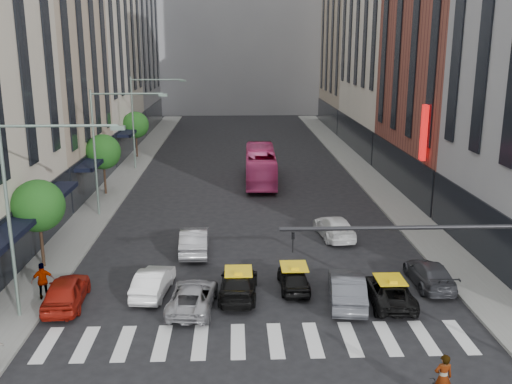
{
  "coord_description": "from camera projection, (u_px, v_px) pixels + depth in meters",
  "views": [
    {
      "loc": [
        -1.07,
        -20.28,
        12.21
      ],
      "look_at": [
        0.14,
        11.2,
        4.0
      ],
      "focal_mm": 40.0,
      "sensor_mm": 36.0,
      "label": 1
    }
  ],
  "objects": [
    {
      "name": "sidewalk_left",
      "position": [
        119.0,
        183.0,
        51.29
      ],
      "size": [
        3.0,
        96.0,
        0.15
      ],
      "primitive_type": "cube",
      "color": "slate",
      "rests_on": "ground"
    },
    {
      "name": "taxi_center",
      "position": [
        294.0,
        278.0,
        29.09
      ],
      "size": [
        1.53,
        3.65,
        1.23
      ],
      "primitive_type": "imported",
      "rotation": [
        0.0,
        0.0,
        3.16
      ],
      "color": "black",
      "rests_on": "ground"
    },
    {
      "name": "sidewalk_right",
      "position": [
        372.0,
        181.0,
        52.15
      ],
      "size": [
        3.0,
        96.0,
        0.15
      ],
      "primitive_type": "cube",
      "color": "slate",
      "rests_on": "ground"
    },
    {
      "name": "taxi_left",
      "position": [
        239.0,
        284.0,
        28.29
      ],
      "size": [
        2.1,
        4.61,
        1.31
      ],
      "primitive_type": "imported",
      "rotation": [
        0.0,
        0.0,
        3.08
      ],
      "color": "black",
      "rests_on": "ground"
    },
    {
      "name": "car_red",
      "position": [
        66.0,
        291.0,
        27.26
      ],
      "size": [
        2.03,
        4.43,
        1.47
      ],
      "primitive_type": "imported",
      "rotation": [
        0.0,
        0.0,
        3.21
      ],
      "color": "maroon",
      "rests_on": "ground"
    },
    {
      "name": "traffic_signal",
      "position": [
        474.0,
        261.0,
        20.92
      ],
      "size": [
        10.1,
        0.2,
        6.0
      ],
      "color": "black",
      "rests_on": "ground"
    },
    {
      "name": "car_silver",
      "position": [
        193.0,
        297.0,
        26.96
      ],
      "size": [
        2.44,
        4.6,
        1.23
      ],
      "primitive_type": "imported",
      "rotation": [
        0.0,
        0.0,
        3.05
      ],
      "color": "#98989D",
      "rests_on": "ground"
    },
    {
      "name": "car_row2_right",
      "position": [
        334.0,
        227.0,
        36.94
      ],
      "size": [
        2.44,
        4.94,
        1.38
      ],
      "primitive_type": "imported",
      "rotation": [
        0.0,
        0.0,
        3.25
      ],
      "color": "white",
      "rests_on": "ground"
    },
    {
      "name": "bus",
      "position": [
        261.0,
        165.0,
        51.56
      ],
      "size": [
        2.87,
        11.14,
        3.09
      ],
      "primitive_type": "imported",
      "rotation": [
        0.0,
        0.0,
        3.12
      ],
      "color": "#EE4690",
      "rests_on": "ground"
    },
    {
      "name": "building_right_b",
      "position": [
        456.0,
        34.0,
        46.19
      ],
      "size": [
        8.0,
        18.0,
        26.0
      ],
      "primitive_type": "cube",
      "color": "brown",
      "rests_on": "ground"
    },
    {
      "name": "building_far",
      "position": [
        239.0,
        10.0,
        100.38
      ],
      "size": [
        30.0,
        10.0,
        36.0
      ],
      "primitive_type": "cube",
      "color": "gray",
      "rests_on": "ground"
    },
    {
      "name": "streetlamp_far",
      "position": [
        142.0,
        110.0,
        55.68
      ],
      "size": [
        5.38,
        0.25,
        9.0
      ],
      "color": "gray",
      "rests_on": "sidewalk_left"
    },
    {
      "name": "tree_mid",
      "position": [
        103.0,
        152.0,
        46.51
      ],
      "size": [
        2.88,
        2.88,
        4.95
      ],
      "color": "black",
      "rests_on": "sidewalk_left"
    },
    {
      "name": "streetlamp_mid",
      "position": [
        107.0,
        136.0,
        40.2
      ],
      "size": [
        5.38,
        0.25,
        9.0
      ],
      "color": "gray",
      "rests_on": "sidewalk_left"
    },
    {
      "name": "building_right_d",
      "position": [
        358.0,
        31.0,
        82.69
      ],
      "size": [
        8.0,
        18.0,
        28.0
      ],
      "primitive_type": "cube",
      "color": "tan",
      "rests_on": "ground"
    },
    {
      "name": "pedestrian_far",
      "position": [
        43.0,
        281.0,
        27.64
      ],
      "size": [
        1.16,
        0.75,
        1.83
      ],
      "primitive_type": "imported",
      "rotation": [
        0.0,
        0.0,
        3.45
      ],
      "color": "gray",
      "rests_on": "sidewalk_left"
    },
    {
      "name": "streetlamp_near",
      "position": [
        28.0,
        194.0,
        24.73
      ],
      "size": [
        5.38,
        0.25,
        9.0
      ],
      "color": "gray",
      "rests_on": "sidewalk_left"
    },
    {
      "name": "taxi_right",
      "position": [
        389.0,
        292.0,
        27.54
      ],
      "size": [
        2.22,
        4.43,
        1.21
      ],
      "primitive_type": "imported",
      "rotation": [
        0.0,
        0.0,
        3.09
      ],
      "color": "black",
      "rests_on": "ground"
    },
    {
      "name": "car_row2_left",
      "position": [
        194.0,
        240.0,
        34.24
      ],
      "size": [
        1.76,
        4.72,
        1.54
      ],
      "primitive_type": "imported",
      "rotation": [
        0.0,
        0.0,
        3.17
      ],
      "color": "#A7A7AC",
      "rests_on": "ground"
    },
    {
      "name": "building_left_d",
      "position": [
        121.0,
        24.0,
        81.16
      ],
      "size": [
        8.0,
        18.0,
        30.0
      ],
      "primitive_type": "cube",
      "color": "gray",
      "rests_on": "ground"
    },
    {
      "name": "car_white_front",
      "position": [
        153.0,
        282.0,
        28.53
      ],
      "size": [
        1.89,
        4.19,
        1.33
      ],
      "primitive_type": "imported",
      "rotation": [
        0.0,
        0.0,
        3.02
      ],
      "color": "white",
      "rests_on": "ground"
    },
    {
      "name": "tree_far",
      "position": [
        136.0,
        125.0,
        61.98
      ],
      "size": [
        2.88,
        2.88,
        4.95
      ],
      "color": "black",
      "rests_on": "sidewalk_left"
    },
    {
      "name": "car_grey_mid",
      "position": [
        347.0,
        288.0,
        27.51
      ],
      "size": [
        2.16,
        4.81,
        1.53
      ],
      "primitive_type": "imported",
      "rotation": [
        0.0,
        0.0,
        3.02
      ],
      "color": "#46484E",
      "rests_on": "ground"
    },
    {
      "name": "tree_near",
      "position": [
        38.0,
        206.0,
        31.04
      ],
      "size": [
        2.88,
        2.88,
        4.95
      ],
      "color": "black",
      "rests_on": "sidewalk_left"
    },
    {
      "name": "car_grey_curb",
      "position": [
        430.0,
        274.0,
        29.56
      ],
      "size": [
        1.82,
        4.44,
        1.29
      ],
      "primitive_type": "imported",
      "rotation": [
        0.0,
        0.0,
        3.14
      ],
      "color": "#36373C",
      "rests_on": "ground"
    },
    {
      "name": "building_left_b",
      "position": [
        37.0,
        46.0,
        46.14
      ],
      "size": [
        8.0,
        16.0,
        24.0
      ],
      "primitive_type": "cube",
      "color": "tan",
      "rests_on": "ground"
    },
    {
      "name": "rider",
      "position": [
        445.0,
        362.0,
        19.35
      ],
      "size": [
        0.66,
        0.45,
        1.76
      ],
      "primitive_type": "imported",
      "rotation": [
        0.0,
        0.0,
        3.19
      ],
      "color": "gray",
      "rests_on": "motorcycle"
    },
    {
      "name": "liberty_sign",
      "position": [
        424.0,
        133.0,
        41.03
      ],
      "size": [
        0.3,
        0.7,
        4.0
      ],
      "color": "red",
      "rests_on": "ground"
    },
    {
      "name": "ground",
      "position": [
        263.0,
        360.0,
        22.73
      ],
      "size": [
        160.0,
        160.0,
        0.0
      ],
      "primitive_type": "plane",
      "color": "black",
      "rests_on": "ground"
    }
  ]
}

